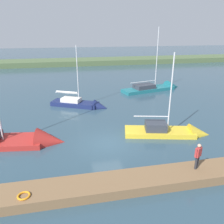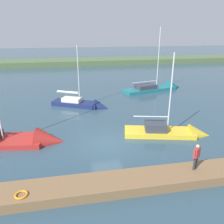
# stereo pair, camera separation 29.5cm
# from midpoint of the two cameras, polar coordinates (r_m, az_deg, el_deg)

# --- Properties ---
(ground_plane) EXTENTS (200.00, 200.00, 0.00)m
(ground_plane) POSITION_cam_midpoint_polar(r_m,az_deg,el_deg) (18.01, -0.64, -7.97)
(ground_plane) COLOR #2D4756
(far_shoreline) EXTENTS (180.00, 8.00, 2.40)m
(far_shoreline) POSITION_cam_midpoint_polar(r_m,az_deg,el_deg) (59.75, -8.02, 11.91)
(far_shoreline) COLOR #4C603D
(far_shoreline) RESTS_ON ground_plane
(dock_pier) EXTENTS (26.89, 1.88, 0.58)m
(dock_pier) POSITION_cam_midpoint_polar(r_m,az_deg,el_deg) (13.46, 3.49, -17.52)
(dock_pier) COLOR brown
(dock_pier) RESTS_ON ground_plane
(life_ring_buoy) EXTENTS (0.66, 0.66, 0.10)m
(life_ring_buoy) POSITION_cam_midpoint_polar(r_m,az_deg,el_deg) (12.96, -21.35, -18.93)
(life_ring_buoy) COLOR orange
(life_ring_buoy) RESTS_ON dock_pier
(sailboat_mid_channel) EXTENTS (9.98, 3.65, 11.70)m
(sailboat_mid_channel) POSITION_cam_midpoint_polar(r_m,az_deg,el_deg) (19.57, -23.03, -7.00)
(sailboat_mid_channel) COLOR #B22823
(sailboat_mid_channel) RESTS_ON ground_plane
(sailboat_outer_mooring) EXTENTS (6.79, 4.58, 7.73)m
(sailboat_outer_mooring) POSITION_cam_midpoint_polar(r_m,az_deg,el_deg) (26.55, -6.93, 1.70)
(sailboat_outer_mooring) COLOR navy
(sailboat_outer_mooring) RESTS_ON ground_plane
(sailboat_far_right) EXTENTS (7.45, 3.52, 7.82)m
(sailboat_far_right) POSITION_cam_midpoint_polar(r_m,az_deg,el_deg) (20.09, 15.67, -5.33)
(sailboat_far_right) COLOR gold
(sailboat_far_right) RESTS_ON ground_plane
(sailboat_behind_pier) EXTENTS (9.77, 4.56, 9.89)m
(sailboat_behind_pier) POSITION_cam_midpoint_polar(r_m,az_deg,el_deg) (34.41, 11.90, 5.74)
(sailboat_behind_pier) COLOR #1E6B75
(sailboat_behind_pier) RESTS_ON ground_plane
(person_on_dock) EXTENTS (0.55, 0.42, 1.66)m
(person_on_dock) POSITION_cam_midpoint_polar(r_m,az_deg,el_deg) (14.47, 21.16, -10.16)
(person_on_dock) COLOR #28282D
(person_on_dock) RESTS_ON dock_pier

